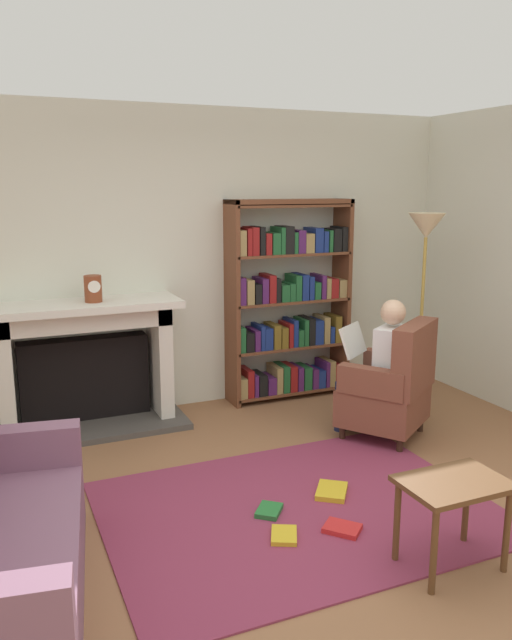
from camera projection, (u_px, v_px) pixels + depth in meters
name	position (u px, v px, depth m)	size (l,w,h in m)	color
ground	(321.00, 534.00, 3.74)	(14.00, 14.00, 0.00)	#90603E
back_wall	(187.00, 260.00, 5.74)	(5.60, 0.10, 2.70)	silver
area_rug	(298.00, 510.00, 4.00)	(2.40, 1.80, 0.01)	#842F48
fireplace	(85.00, 361.00, 5.30)	(1.59, 0.64, 1.09)	#4C4742
mantel_clock	(93.00, 289.00, 5.11)	(0.14, 0.14, 0.22)	brown
bookshelf	(289.00, 303.00, 6.00)	(1.19, 0.32, 1.89)	brown
armchair_reading	(392.00, 387.00, 5.09)	(0.88, 0.87, 0.97)	#331E14
seated_reader	(379.00, 362.00, 5.11)	(0.56, 0.59, 1.14)	white
side_table	(453.00, 495.00, 3.34)	(0.56, 0.39, 0.50)	brown
scattered_books	(314.00, 510.00, 3.95)	(0.79, 0.72, 0.04)	gold
floor_lamp	(425.00, 244.00, 5.51)	(0.32, 0.32, 1.78)	#B7933F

